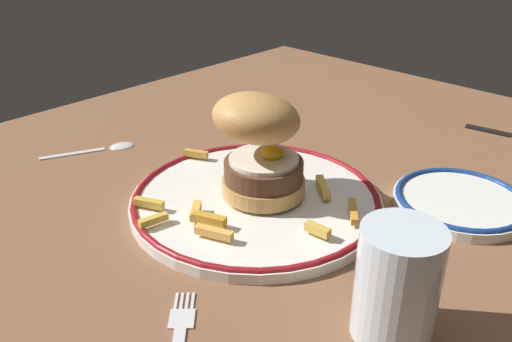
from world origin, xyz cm
name	(u,v)px	position (x,y,z in cm)	size (l,w,h in cm)	color
ground_plane	(242,202)	(0.00, 0.00, -2.00)	(116.26, 87.34, 4.00)	brown
dinner_plate	(256,199)	(-1.78, -4.27, 0.84)	(29.52, 29.52, 1.60)	white
burger	(260,143)	(-1.01, -4.09, 7.81)	(11.85, 11.46, 12.71)	tan
fries_pile	(241,200)	(-4.62, -4.62, 2.03)	(22.80, 27.05, 0.97)	gold
water_glass	(396,291)	(-8.86, -26.74, 4.29)	(6.81, 6.81, 10.12)	silver
side_plate	(460,201)	(14.55, -21.85, 0.83)	(15.47, 15.47, 1.60)	white
spoon	(112,146)	(-4.61, 22.17, 0.36)	(12.83, 6.99, 0.90)	silver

